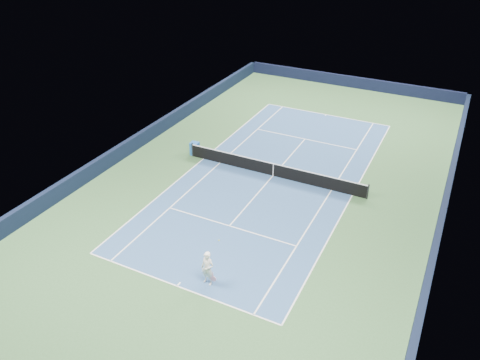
% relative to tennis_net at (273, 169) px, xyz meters
% --- Properties ---
extents(ground, '(40.00, 40.00, 0.00)m').
position_rel_tennis_net_xyz_m(ground, '(0.00, 0.00, -0.50)').
color(ground, '#315830').
rests_on(ground, ground).
extents(wall_far, '(22.00, 0.35, 1.10)m').
position_rel_tennis_net_xyz_m(wall_far, '(0.00, 19.82, 0.05)').
color(wall_far, black).
rests_on(wall_far, ground).
extents(wall_right, '(0.35, 40.00, 1.10)m').
position_rel_tennis_net_xyz_m(wall_right, '(10.82, 0.00, 0.05)').
color(wall_right, black).
rests_on(wall_right, ground).
extents(wall_left, '(0.35, 40.00, 1.10)m').
position_rel_tennis_net_xyz_m(wall_left, '(-10.82, 0.00, 0.05)').
color(wall_left, black).
rests_on(wall_left, ground).
extents(court_surface, '(10.97, 23.77, 0.01)m').
position_rel_tennis_net_xyz_m(court_surface, '(0.00, 0.00, -0.50)').
color(court_surface, '#2C4E7E').
rests_on(court_surface, ground).
extents(baseline_far, '(10.97, 0.08, 0.00)m').
position_rel_tennis_net_xyz_m(baseline_far, '(0.00, 11.88, -0.50)').
color(baseline_far, white).
rests_on(baseline_far, ground).
extents(baseline_near, '(10.97, 0.08, 0.00)m').
position_rel_tennis_net_xyz_m(baseline_near, '(0.00, -11.88, -0.50)').
color(baseline_near, white).
rests_on(baseline_near, ground).
extents(sideline_doubles_right, '(0.08, 23.77, 0.00)m').
position_rel_tennis_net_xyz_m(sideline_doubles_right, '(5.49, 0.00, -0.50)').
color(sideline_doubles_right, white).
rests_on(sideline_doubles_right, ground).
extents(sideline_doubles_left, '(0.08, 23.77, 0.00)m').
position_rel_tennis_net_xyz_m(sideline_doubles_left, '(-5.49, 0.00, -0.50)').
color(sideline_doubles_left, white).
rests_on(sideline_doubles_left, ground).
extents(sideline_singles_right, '(0.08, 23.77, 0.00)m').
position_rel_tennis_net_xyz_m(sideline_singles_right, '(4.12, 0.00, -0.50)').
color(sideline_singles_right, white).
rests_on(sideline_singles_right, ground).
extents(sideline_singles_left, '(0.08, 23.77, 0.00)m').
position_rel_tennis_net_xyz_m(sideline_singles_left, '(-4.12, 0.00, -0.50)').
color(sideline_singles_left, white).
rests_on(sideline_singles_left, ground).
extents(service_line_far, '(8.23, 0.08, 0.00)m').
position_rel_tennis_net_xyz_m(service_line_far, '(0.00, 6.40, -0.50)').
color(service_line_far, white).
rests_on(service_line_far, ground).
extents(service_line_near, '(8.23, 0.08, 0.00)m').
position_rel_tennis_net_xyz_m(service_line_near, '(0.00, -6.40, -0.50)').
color(service_line_near, white).
rests_on(service_line_near, ground).
extents(center_service_line, '(0.08, 12.80, 0.00)m').
position_rel_tennis_net_xyz_m(center_service_line, '(0.00, 0.00, -0.50)').
color(center_service_line, white).
rests_on(center_service_line, ground).
extents(center_mark_far, '(0.08, 0.30, 0.00)m').
position_rel_tennis_net_xyz_m(center_mark_far, '(0.00, 11.73, -0.50)').
color(center_mark_far, white).
rests_on(center_mark_far, ground).
extents(center_mark_near, '(0.08, 0.30, 0.00)m').
position_rel_tennis_net_xyz_m(center_mark_near, '(0.00, -11.73, -0.50)').
color(center_mark_near, white).
rests_on(center_mark_near, ground).
extents(tennis_net, '(12.90, 0.10, 1.07)m').
position_rel_tennis_net_xyz_m(tennis_net, '(0.00, 0.00, 0.00)').
color(tennis_net, black).
rests_on(tennis_net, ground).
extents(sponsor_cube, '(0.65, 0.59, 0.97)m').
position_rel_tennis_net_xyz_m(sponsor_cube, '(-6.40, 0.31, -0.02)').
color(sponsor_cube, '#1D5CB0').
rests_on(sponsor_cube, ground).
extents(tennis_player, '(0.84, 1.29, 2.00)m').
position_rel_tennis_net_xyz_m(tennis_player, '(1.25, -11.01, 0.43)').
color(tennis_player, white).
rests_on(tennis_player, ground).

